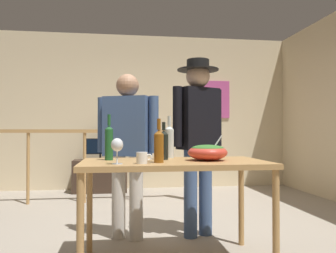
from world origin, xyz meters
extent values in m
plane|color=#9E9384|center=(0.00, 0.00, 0.00)|extent=(7.70, 7.70, 0.00)
cube|color=beige|center=(0.00, 2.96, 1.39)|extent=(5.48, 0.10, 2.78)
cube|color=#C54D94|center=(1.27, 2.90, 1.63)|extent=(0.70, 0.03, 0.69)
cylinder|color=#B2844C|center=(-1.71, 1.72, 0.50)|extent=(0.04, 0.04, 1.01)
cylinder|color=#B2844C|center=(-0.93, 1.72, 0.50)|extent=(0.04, 0.04, 1.01)
cylinder|color=#B2844C|center=(-0.15, 1.72, 0.50)|extent=(0.04, 0.04, 1.01)
cylinder|color=#B2844C|center=(0.63, 1.72, 0.50)|extent=(0.04, 0.04, 1.01)
cube|color=#B2844C|center=(-0.93, 1.72, 1.03)|extent=(3.20, 0.07, 0.05)
cube|color=#B2844C|center=(0.63, 1.72, 0.55)|extent=(0.10, 0.10, 1.11)
cube|color=#38281E|center=(-0.76, 2.61, 0.27)|extent=(0.90, 0.40, 0.54)
cube|color=black|center=(-0.76, 2.61, 0.55)|extent=(0.20, 0.12, 0.02)
cylinder|color=black|center=(-0.76, 2.61, 0.60)|extent=(0.03, 0.03, 0.08)
cube|color=black|center=(-0.76, 2.58, 0.78)|extent=(0.48, 0.06, 0.27)
cube|color=black|center=(-0.76, 2.55, 0.78)|extent=(0.45, 0.01, 0.24)
cube|color=#B2844C|center=(-0.01, -0.74, 0.77)|extent=(1.42, 0.78, 0.04)
cylinder|color=#B2844C|center=(-0.68, -1.09, 0.38)|extent=(0.05, 0.05, 0.75)
cylinder|color=#B2844C|center=(0.66, -1.09, 0.38)|extent=(0.05, 0.05, 0.75)
cylinder|color=#B2844C|center=(-0.68, -0.39, 0.38)|extent=(0.05, 0.05, 0.75)
cylinder|color=#B2844C|center=(0.66, -0.39, 0.38)|extent=(0.05, 0.05, 0.75)
ellipsoid|color=#CC3D2D|center=(0.25, -0.75, 0.86)|extent=(0.31, 0.31, 0.12)
ellipsoid|color=#38702D|center=(0.25, -0.75, 0.89)|extent=(0.25, 0.25, 0.06)
cylinder|color=silver|center=(0.31, -0.75, 0.91)|extent=(0.12, 0.01, 0.16)
cylinder|color=silver|center=(-0.45, -0.98, 0.80)|extent=(0.08, 0.08, 0.01)
cylinder|color=silver|center=(-0.45, -0.98, 0.84)|extent=(0.01, 0.01, 0.09)
ellipsoid|color=silver|center=(-0.45, -0.98, 0.93)|extent=(0.08, 0.08, 0.09)
cylinder|color=black|center=(-0.08, -0.63, 0.90)|extent=(0.07, 0.07, 0.20)
cone|color=black|center=(-0.08, -0.63, 1.01)|extent=(0.07, 0.07, 0.03)
cylinder|color=black|center=(-0.08, -0.63, 1.06)|extent=(0.03, 0.03, 0.07)
cylinder|color=silver|center=(-0.01, -0.44, 0.92)|extent=(0.08, 0.08, 0.25)
cone|color=silver|center=(-0.01, -0.44, 1.06)|extent=(0.08, 0.08, 0.04)
cylinder|color=silver|center=(-0.01, -0.44, 1.12)|extent=(0.03, 0.03, 0.08)
cylinder|color=brown|center=(-0.15, -0.89, 0.90)|extent=(0.07, 0.07, 0.21)
cone|color=brown|center=(-0.15, -0.89, 1.02)|extent=(0.07, 0.07, 0.03)
cylinder|color=brown|center=(-0.15, -0.89, 1.07)|extent=(0.03, 0.03, 0.08)
cylinder|color=#1E5628|center=(-0.52, -0.61, 0.92)|extent=(0.07, 0.07, 0.25)
cone|color=#1E5628|center=(-0.52, -0.61, 1.05)|extent=(0.07, 0.07, 0.03)
cylinder|color=#1E5628|center=(-0.52, -0.61, 1.11)|extent=(0.02, 0.02, 0.09)
cylinder|color=white|center=(-0.28, -0.96, 0.83)|extent=(0.08, 0.08, 0.08)
torus|color=white|center=(-0.23, -0.96, 0.84)|extent=(0.05, 0.01, 0.05)
cylinder|color=beige|center=(-0.28, -0.11, 0.40)|extent=(0.13, 0.13, 0.79)
cylinder|color=beige|center=(-0.44, -0.04, 0.40)|extent=(0.13, 0.13, 0.79)
cube|color=#3D5684|center=(-0.36, -0.07, 1.07)|extent=(0.48, 0.37, 0.56)
cylinder|color=#3D5684|center=(-0.12, -0.18, 1.09)|extent=(0.09, 0.09, 0.53)
cylinder|color=#3D5684|center=(-0.60, 0.03, 1.09)|extent=(0.09, 0.09, 0.53)
sphere|color=#A37556|center=(-0.36, -0.07, 1.46)|extent=(0.22, 0.22, 0.22)
cylinder|color=#3D5684|center=(0.41, -0.04, 0.42)|extent=(0.13, 0.13, 0.85)
cylinder|color=#3D5684|center=(0.25, -0.11, 0.42)|extent=(0.13, 0.13, 0.85)
cube|color=black|center=(0.33, -0.07, 1.15)|extent=(0.44, 0.35, 0.60)
cylinder|color=black|center=(0.55, 0.02, 1.16)|extent=(0.09, 0.09, 0.57)
cylinder|color=black|center=(0.11, -0.17, 1.16)|extent=(0.09, 0.09, 0.57)
sphere|color=beige|center=(0.33, -0.07, 1.57)|extent=(0.23, 0.23, 0.23)
cylinder|color=black|center=(0.33, -0.07, 1.63)|extent=(0.41, 0.41, 0.01)
cylinder|color=black|center=(0.33, -0.07, 1.68)|extent=(0.22, 0.22, 0.10)
camera|label=1|loc=(-0.43, -3.40, 1.02)|focal=37.09mm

